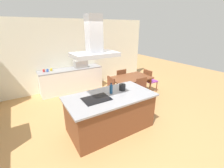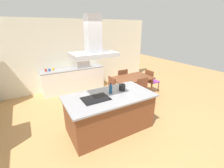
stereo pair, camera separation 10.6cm
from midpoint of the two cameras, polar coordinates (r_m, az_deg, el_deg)
ground at (r=5.17m, az=-8.51°, el=-7.24°), size 16.00×16.00×0.00m
wall_back at (r=6.33m, az=-15.27°, el=10.43°), size 7.20×0.10×2.70m
kitchen_island at (r=3.76m, az=-0.06°, el=-10.53°), size 2.08×1.12×0.90m
cooktop at (r=3.40m, az=-5.28°, el=-5.53°), size 0.60×0.44×0.01m
tea_kettle at (r=3.82m, az=4.64°, el=-1.25°), size 0.21×0.16×0.18m
olive_oil_bottle at (r=3.63m, az=0.34°, el=-1.87°), size 0.08×0.08×0.26m
back_counter at (r=6.20m, az=-13.80°, el=1.73°), size 2.37×0.62×0.90m
countertop_microwave at (r=6.15m, az=-10.70°, el=7.56°), size 0.50×0.38×0.28m
coffee_mug_red at (r=5.94m, az=-23.22°, el=4.82°), size 0.08×0.08×0.09m
coffee_mug_blue at (r=5.93m, az=-22.06°, el=4.94°), size 0.08×0.08×0.09m
coffee_mug_yellow at (r=5.98m, az=-20.82°, el=5.25°), size 0.08×0.08×0.09m
dining_table at (r=5.36m, az=8.00°, el=1.62°), size 1.40×0.90×0.75m
chair_facing_back_wall at (r=5.92m, az=3.99°, el=2.00°), size 0.42×0.42×0.89m
chair_facing_island at (r=4.95m, az=12.62°, el=-2.33°), size 0.42×0.42×0.89m
chair_at_left_end at (r=4.94m, az=-0.52°, el=-1.86°), size 0.42×0.42×0.89m
chair_at_right_end at (r=6.00m, az=14.85°, el=1.59°), size 0.42×0.42×0.89m
range_hood at (r=3.07m, az=-6.04°, el=14.94°), size 0.90×0.55×0.78m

